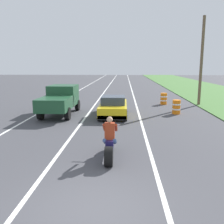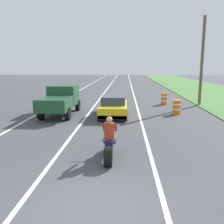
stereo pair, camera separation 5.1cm
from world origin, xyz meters
name	(u,v)px [view 2 (the right image)]	position (x,y,z in m)	size (l,w,h in m)	color
ground_plane	(91,211)	(0.00, 0.00, 0.00)	(160.00, 160.00, 0.00)	#424247
lane_stripe_left_solid	(66,98)	(-5.40, 20.00, 0.00)	(0.14, 120.00, 0.01)	white
lane_stripe_right_solid	(135,99)	(1.80, 20.00, 0.00)	(0.14, 120.00, 0.01)	white
lane_stripe_centre_dashed	(100,98)	(-1.80, 20.00, 0.00)	(0.14, 120.00, 0.01)	white
motorcycle_with_rider	(109,144)	(0.24, 3.27, 0.59)	(0.70, 2.21, 1.62)	black
sports_car_yellow	(114,107)	(0.02, 11.18, 0.63)	(1.84, 4.30, 1.37)	yellow
pickup_truck_left_lane_dark_green	(60,99)	(-3.68, 11.39, 1.11)	(2.02, 4.80, 1.98)	#1E4C2D
utility_pole_roadside	(202,62)	(7.21, 16.12, 3.69)	(0.24, 0.24, 7.38)	brown
construction_barrel_nearest	(177,107)	(4.45, 12.05, 0.50)	(0.58, 0.58, 1.00)	orange
construction_barrel_mid	(164,99)	(4.22, 16.33, 0.50)	(0.58, 0.58, 1.00)	orange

